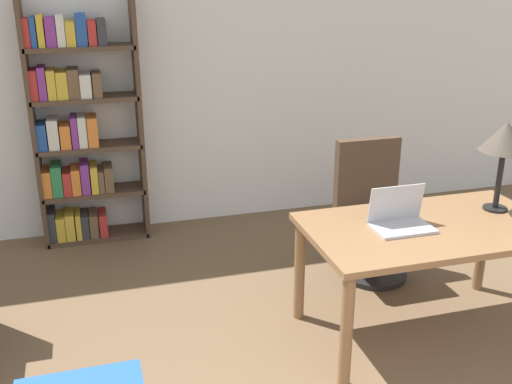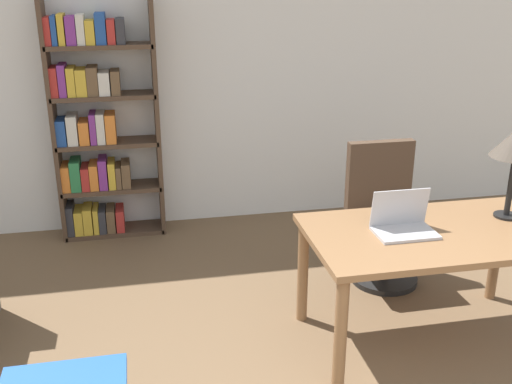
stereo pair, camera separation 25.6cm
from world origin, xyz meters
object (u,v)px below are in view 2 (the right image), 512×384
at_px(laptop, 403,223).
at_px(office_chair, 384,220).
at_px(desk, 433,246).
at_px(bookshelf, 97,129).

relative_size(laptop, office_chair, 0.35).
distance_m(desk, bookshelf, 2.90).
xyz_separation_m(office_chair, bookshelf, (-2.06, 1.22, 0.49)).
xyz_separation_m(desk, office_chair, (0.05, 0.84, -0.18)).
height_order(desk, bookshelf, bookshelf).
xyz_separation_m(desk, bookshelf, (-2.01, 2.06, 0.31)).
height_order(desk, laptop, laptop).
xyz_separation_m(desk, laptop, (-0.19, 0.03, 0.15)).
relative_size(laptop, bookshelf, 0.18).
bearing_deg(laptop, desk, -7.97).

